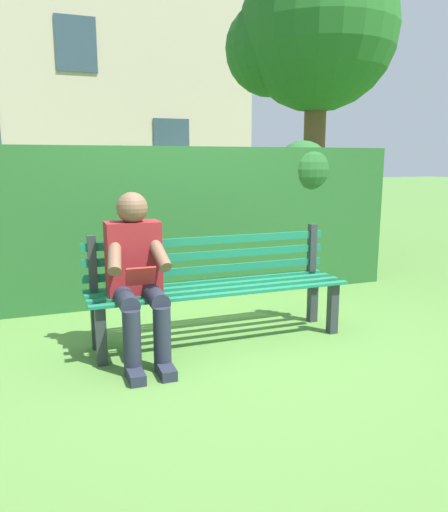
% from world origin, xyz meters
% --- Properties ---
extents(ground, '(60.00, 60.00, 0.00)m').
position_xyz_m(ground, '(0.00, 0.00, 0.00)').
color(ground, '#517F38').
extents(park_bench, '(2.00, 0.48, 0.85)m').
position_xyz_m(park_bench, '(0.00, -0.07, 0.44)').
color(park_bench, '#2D3338').
rests_on(park_bench, ground).
extents(person_seated, '(0.44, 0.73, 1.17)m').
position_xyz_m(person_seated, '(0.65, 0.10, 0.62)').
color(person_seated, maroon).
rests_on(person_seated, ground).
extents(hedge_backdrop, '(4.44, 0.75, 1.60)m').
position_xyz_m(hedge_backdrop, '(-0.17, -1.49, 0.80)').
color(hedge_backdrop, '#265B28').
rests_on(hedge_backdrop, ground).
extents(tree, '(2.51, 2.39, 4.50)m').
position_xyz_m(tree, '(-2.74, -3.55, 3.23)').
color(tree, brown).
rests_on(tree, ground).
extents(building_facade, '(8.64, 3.16, 6.37)m').
position_xyz_m(building_facade, '(0.25, -10.32, 3.18)').
color(building_facade, '#BCAD93').
rests_on(building_facade, ground).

